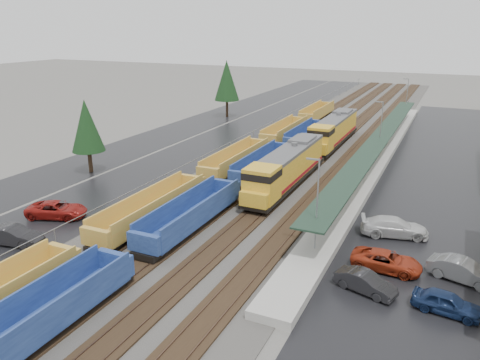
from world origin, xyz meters
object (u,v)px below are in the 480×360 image
(parked_car_west_b, at_px, (13,236))
(parked_car_east_e, at_px, (463,271))
(parked_car_east_c, at_px, (394,227))
(parked_car_west_c, at_px, (57,210))
(parked_car_east_d, at_px, (447,303))
(parked_car_east_a, at_px, (365,283))
(well_string_blue, at_px, (191,215))
(locomotive_trail, at_px, (333,131))
(locomotive_lead, at_px, (286,168))
(well_string_yellow, at_px, (201,181))
(parked_car_east_b, at_px, (386,261))

(parked_car_west_b, bearing_deg, parked_car_east_e, -86.87)
(parked_car_east_c, bearing_deg, parked_car_west_c, 92.75)
(parked_car_east_d, relative_size, parked_car_east_e, 0.87)
(parked_car_west_c, height_order, parked_car_east_a, parked_car_west_c)
(parked_car_east_e, bearing_deg, well_string_blue, 106.32)
(well_string_blue, xyz_separation_m, parked_car_east_a, (16.09, -4.13, -0.54))
(parked_car_west_b, height_order, parked_car_east_e, parked_car_west_b)
(parked_car_east_a, distance_m, parked_car_east_c, 10.12)
(well_string_blue, bearing_deg, parked_car_west_c, -165.96)
(well_string_blue, height_order, parked_car_east_c, well_string_blue)
(locomotive_trail, distance_m, parked_car_west_b, 46.51)
(locomotive_lead, bearing_deg, well_string_yellow, -148.24)
(locomotive_trail, height_order, parked_car_west_c, locomotive_trail)
(parked_car_west_c, xyz_separation_m, parked_car_east_b, (29.76, 2.80, -0.06))
(well_string_blue, bearing_deg, parked_car_east_b, -1.38)
(well_string_blue, xyz_separation_m, parked_car_east_c, (16.66, 5.98, -0.42))
(parked_car_west_b, relative_size, parked_car_east_a, 1.14)
(parked_car_east_b, bearing_deg, parked_car_east_c, 4.07)
(parked_car_east_a, bearing_deg, parked_car_east_b, 4.22)
(well_string_yellow, xyz_separation_m, parked_car_east_b, (20.93, -9.15, -0.51))
(parked_car_east_b, distance_m, parked_car_east_e, 5.22)
(parked_car_west_b, distance_m, parked_car_west_c, 5.94)
(parked_car_west_b, xyz_separation_m, parked_car_east_e, (33.84, 9.25, -0.00))
(locomotive_trail, height_order, well_string_yellow, locomotive_trail)
(locomotive_trail, xyz_separation_m, parked_car_east_b, (12.93, -35.11, -1.69))
(parked_car_west_b, bearing_deg, parked_car_east_b, -85.40)
(well_string_blue, relative_size, parked_car_east_d, 20.11)
(parked_car_west_c, distance_m, parked_car_east_a, 28.93)
(locomotive_lead, bearing_deg, parked_car_east_b, -47.48)
(well_string_blue, bearing_deg, parked_car_east_c, 19.74)
(parked_car_east_a, xyz_separation_m, parked_car_east_b, (0.85, 3.72, 0.01))
(parked_car_east_a, xyz_separation_m, parked_car_east_d, (5.13, -0.34, 0.02))
(parked_car_east_a, height_order, parked_car_east_b, parked_car_east_b)
(parked_car_west_c, height_order, parked_car_east_d, parked_car_west_c)
(locomotive_lead, bearing_deg, locomotive_trail, 90.00)
(parked_car_west_b, xyz_separation_m, parked_car_east_c, (28.38, 15.02, 0.02))
(well_string_yellow, distance_m, parked_car_east_b, 22.85)
(well_string_yellow, xyz_separation_m, parked_car_east_a, (20.09, -12.87, -0.52))
(locomotive_trail, bearing_deg, parked_car_east_d, -66.27)
(locomotive_lead, bearing_deg, parked_car_east_d, -46.53)
(parked_car_east_b, distance_m, parked_car_east_c, 6.39)
(locomotive_trail, xyz_separation_m, parked_car_west_b, (-15.72, -43.74, -1.60))
(parked_car_west_c, distance_m, parked_car_east_b, 29.90)
(parked_car_west_c, relative_size, parked_car_east_e, 1.15)
(parked_car_east_c, bearing_deg, well_string_yellow, 67.82)
(parked_car_east_b, relative_size, parked_car_east_e, 1.06)
(locomotive_lead, xyz_separation_m, well_string_blue, (-4.00, -13.70, -1.17))
(parked_car_east_a, relative_size, parked_car_east_b, 0.83)
(parked_car_west_b, bearing_deg, parked_car_east_a, -92.15)
(parked_car_west_c, distance_m, parked_car_east_c, 30.88)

